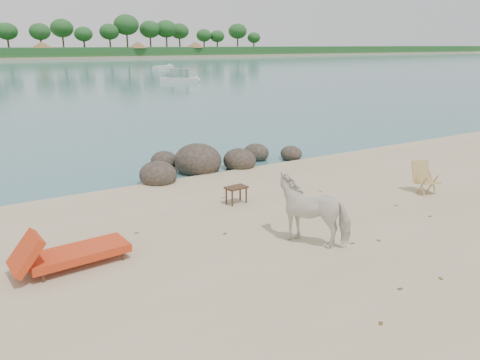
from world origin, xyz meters
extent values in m
ellipsoid|color=#302720|center=(-0.91, 6.04, 0.20)|extent=(1.13, 1.25, 0.85)
ellipsoid|color=#302720|center=(0.79, 6.74, 0.27)|extent=(1.56, 1.71, 1.17)
ellipsoid|color=#302720|center=(2.19, 6.34, 0.19)|extent=(1.11, 1.22, 0.83)
ellipsoid|color=#302720|center=(3.39, 7.14, 0.16)|extent=(0.92, 1.01, 0.69)
ellipsoid|color=#302720|center=(4.49, 6.44, 0.13)|extent=(0.77, 0.85, 0.58)
ellipsoid|color=#302720|center=(-0.01, 7.74, 0.16)|extent=(0.91, 1.01, 0.69)
ellipsoid|color=#302720|center=(1.59, 7.94, 0.13)|extent=(0.74, 0.81, 0.56)
imported|color=white|center=(0.24, 0.10, 0.70)|extent=(1.58, 1.79, 1.40)
plane|color=brown|center=(3.62, -0.29, 0.01)|extent=(0.11, 0.11, 0.00)
plane|color=brown|center=(0.84, -0.49, 0.01)|extent=(0.12, 0.12, 0.00)
plane|color=brown|center=(-1.20, 1.37, 0.01)|extent=(0.14, 0.14, 0.00)
plane|color=brown|center=(-2.86, 2.43, 0.01)|extent=(0.12, 0.12, 0.00)
plane|color=brown|center=(1.43, -0.66, 0.01)|extent=(0.11, 0.11, 0.00)
plane|color=brown|center=(3.53, 0.68, 0.01)|extent=(0.12, 0.12, 0.00)
plane|color=brown|center=(0.00, 3.60, 0.01)|extent=(0.14, 0.14, 0.00)
plane|color=brown|center=(1.10, -2.44, 0.01)|extent=(0.13, 0.13, 0.00)
plane|color=brown|center=(1.61, 2.55, 0.01)|extent=(0.13, 0.13, 0.00)
plane|color=brown|center=(0.18, -2.31, 0.01)|extent=(0.10, 0.10, 0.00)
plane|color=brown|center=(2.67, 2.66, 0.01)|extent=(0.14, 0.14, 0.00)
plane|color=brown|center=(-0.90, -2.87, 0.01)|extent=(0.14, 0.14, 0.00)
camera|label=1|loc=(-5.91, -7.03, 4.08)|focal=35.00mm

